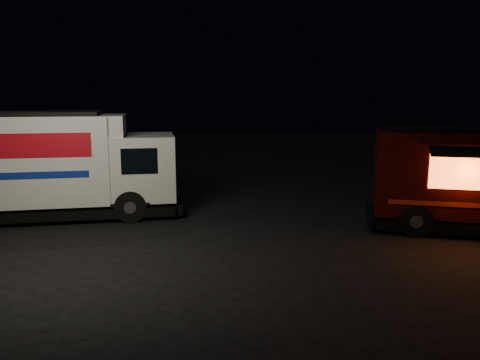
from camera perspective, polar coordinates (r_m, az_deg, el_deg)
name	(u,v)px	position (r m, az deg, el deg)	size (l,w,h in m)	color
ground	(215,235)	(13.88, -3.11, -6.72)	(80.00, 80.00, 0.00)	black
white_truck	(62,165)	(16.75, -20.84, 1.75)	(7.82, 2.67, 3.54)	silver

